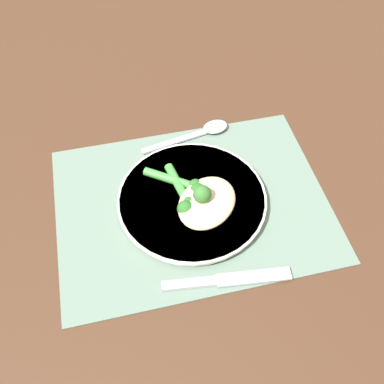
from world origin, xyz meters
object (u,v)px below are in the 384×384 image
(spoon, at_px, (205,130))
(broccoli_stalk_front, at_px, (184,199))
(broccoli_stalk_rear, at_px, (187,185))
(knife, at_px, (225,280))
(plate, at_px, (192,200))
(chicken_fillet, at_px, (207,202))

(spoon, bearing_deg, broccoli_stalk_front, -36.04)
(broccoli_stalk_rear, relative_size, knife, 0.49)
(broccoli_stalk_rear, bearing_deg, plate, 48.55)
(chicken_fillet, relative_size, broccoli_stalk_front, 1.23)
(broccoli_stalk_front, bearing_deg, plate, -162.69)
(knife, relative_size, spoon, 1.09)
(broccoli_stalk_rear, height_order, knife, broccoli_stalk_rear)
(knife, bearing_deg, chicken_fillet, -175.02)
(plate, bearing_deg, broccoli_stalk_rear, -76.65)
(broccoli_stalk_rear, relative_size, spoon, 0.53)
(plate, xyz_separation_m, broccoli_stalk_rear, (0.00, -0.02, 0.02))
(broccoli_stalk_front, height_order, broccoli_stalk_rear, same)
(broccoli_stalk_rear, distance_m, knife, 0.17)
(knife, bearing_deg, broccoli_stalk_front, -161.49)
(plate, bearing_deg, spoon, -111.58)
(plate, relative_size, spoon, 1.39)
(chicken_fillet, height_order, knife, chicken_fillet)
(plate, xyz_separation_m, spoon, (-0.06, -0.16, -0.00))
(broccoli_stalk_rear, xyz_separation_m, spoon, (-0.07, -0.14, -0.02))
(broccoli_stalk_rear, bearing_deg, spoon, -170.64)
(plate, bearing_deg, knife, 95.70)
(plate, height_order, broccoli_stalk_rear, broccoli_stalk_rear)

